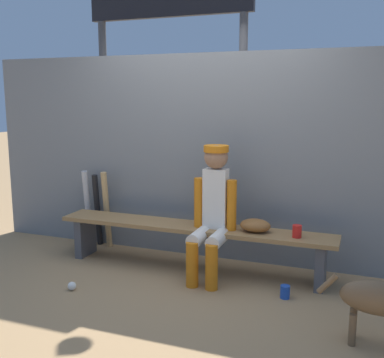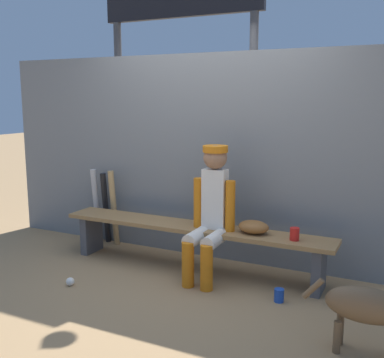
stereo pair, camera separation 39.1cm
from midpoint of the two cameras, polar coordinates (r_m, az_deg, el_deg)
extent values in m
plane|color=#9E7A51|center=(4.59, -2.49, -11.11)|extent=(30.00, 30.00, 0.00)
cube|color=slate|center=(4.71, -0.52, 2.61)|extent=(5.08, 0.03, 2.09)
cube|color=olive|center=(4.45, -2.53, -5.99)|extent=(2.72, 0.36, 0.04)
cube|color=#4C4C51|center=(5.10, -15.18, -6.87)|extent=(0.08, 0.29, 0.41)
cube|color=#4C4C51|center=(4.21, 13.02, -10.38)|extent=(0.08, 0.29, 0.41)
cube|color=silver|center=(4.29, 0.34, -2.46)|extent=(0.22, 0.13, 0.56)
sphere|color=#9E7051|center=(4.22, 0.34, 2.71)|extent=(0.22, 0.22, 0.22)
cylinder|color=orange|center=(4.21, 0.34, 3.75)|extent=(0.23, 0.23, 0.06)
cylinder|color=silver|center=(4.23, -1.72, -7.11)|extent=(0.13, 0.38, 0.13)
cylinder|color=orange|center=(4.13, -2.74, -10.52)|extent=(0.11, 0.11, 0.41)
cylinder|color=orange|center=(4.34, -1.74, -2.99)|extent=(0.09, 0.09, 0.48)
cylinder|color=silver|center=(4.17, 0.58, -7.37)|extent=(0.13, 0.38, 0.13)
cylinder|color=orange|center=(4.07, -0.37, -10.85)|extent=(0.11, 0.11, 0.41)
cylinder|color=orange|center=(4.23, 2.27, -3.34)|extent=(0.09, 0.09, 0.48)
ellipsoid|color=brown|center=(4.23, 5.19, -5.75)|extent=(0.28, 0.20, 0.12)
cylinder|color=tan|center=(5.22, -12.61, -3.78)|extent=(0.07, 0.15, 0.86)
cylinder|color=black|center=(5.35, -13.65, -3.75)|extent=(0.08, 0.13, 0.81)
cylinder|color=#B7B7BC|center=(5.37, -14.76, -3.48)|extent=(0.07, 0.16, 0.86)
sphere|color=white|center=(4.30, -17.20, -12.53)|extent=(0.07, 0.07, 0.07)
cylinder|color=#1E47AD|center=(4.00, 8.60, -13.64)|extent=(0.08, 0.08, 0.11)
cylinder|color=red|center=(4.11, 10.17, -6.40)|extent=(0.08, 0.08, 0.11)
cylinder|color=#3F3F42|center=(6.36, -12.42, 6.69)|extent=(0.10, 0.10, 2.62)
cylinder|color=#3F3F42|center=(5.56, 4.17, 6.45)|extent=(0.10, 0.10, 2.62)
ellipsoid|color=brown|center=(3.33, 19.04, -13.76)|extent=(0.52, 0.20, 0.24)
cylinder|color=brown|center=(3.33, 13.10, -12.51)|extent=(0.15, 0.04, 0.16)
cylinder|color=brown|center=(3.49, 16.11, -16.65)|extent=(0.05, 0.05, 0.22)
cylinder|color=brown|center=(3.38, 15.93, -17.54)|extent=(0.05, 0.05, 0.22)
camera|label=1|loc=(0.20, -92.58, -0.46)|focal=43.27mm
camera|label=2|loc=(0.20, 87.42, 0.46)|focal=43.27mm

